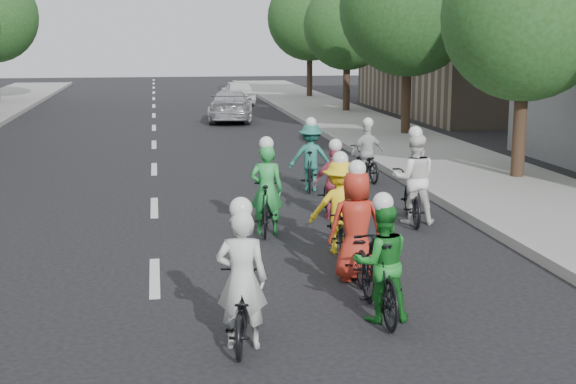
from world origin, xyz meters
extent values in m
plane|color=black|center=(0.00, 0.00, 0.00)|extent=(120.00, 120.00, 0.00)
cube|color=gray|center=(8.00, 10.00, 0.07)|extent=(4.00, 80.00, 0.15)
cube|color=#999993|center=(6.05, 10.00, 0.09)|extent=(0.18, 80.00, 0.18)
cube|color=gray|center=(16.00, 24.00, 4.00)|extent=(10.00, 14.00, 8.00)
cylinder|color=black|center=(8.80, 6.60, 1.14)|extent=(0.32, 0.32, 2.27)
sphere|color=#244115|center=(8.80, 6.60, 3.97)|extent=(4.00, 4.00, 4.00)
cylinder|color=black|center=(8.80, 15.60, 1.24)|extent=(0.32, 0.32, 2.48)
sphere|color=#244115|center=(8.80, 15.60, 4.53)|extent=(4.80, 4.80, 4.80)
cylinder|color=black|center=(8.80, 24.60, 1.14)|extent=(0.32, 0.32, 2.27)
sphere|color=#244115|center=(8.80, 24.60, 3.97)|extent=(4.00, 4.00, 4.00)
cylinder|color=black|center=(8.80, 33.60, 1.24)|extent=(0.32, 0.32, 2.48)
sphere|color=#244115|center=(8.80, 33.60, 4.53)|extent=(4.80, 4.80, 4.80)
imported|color=black|center=(1.00, -2.78, 0.40)|extent=(0.77, 1.59, 0.80)
imported|color=silver|center=(1.00, -2.88, 0.81)|extent=(0.64, 0.48, 1.61)
sphere|color=silver|center=(1.00, -2.88, 1.63)|extent=(0.26, 0.26, 0.26)
imported|color=black|center=(2.82, -2.18, 0.53)|extent=(0.53, 1.76, 1.05)
imported|color=#1B7C26|center=(2.82, -2.28, 0.75)|extent=(0.74, 0.58, 1.50)
sphere|color=silver|center=(2.82, -2.28, 1.52)|extent=(0.26, 0.26, 0.26)
imported|color=black|center=(3.03, 1.04, 0.44)|extent=(0.74, 1.74, 0.89)
imported|color=yellow|center=(3.03, 0.94, 0.77)|extent=(1.05, 0.66, 1.55)
sphere|color=silver|center=(3.03, 0.94, 1.57)|extent=(0.26, 0.26, 0.26)
imported|color=black|center=(3.49, 3.48, 0.48)|extent=(0.51, 1.61, 0.96)
imported|color=#C3455D|center=(3.49, 3.38, 0.72)|extent=(0.85, 0.38, 1.43)
sphere|color=silver|center=(3.49, 3.38, 1.45)|extent=(0.26, 0.26, 0.26)
imported|color=black|center=(2.92, -0.45, 0.44)|extent=(0.66, 1.69, 0.87)
imported|color=#B12B1C|center=(2.92, -0.55, 0.82)|extent=(0.82, 0.56, 1.63)
sphere|color=silver|center=(2.92, -0.55, 1.65)|extent=(0.26, 0.26, 0.26)
imported|color=black|center=(2.01, 2.47, 0.47)|extent=(0.69, 1.60, 0.93)
imported|color=green|center=(2.01, 2.37, 0.82)|extent=(0.65, 0.48, 1.63)
sphere|color=silver|center=(2.01, 2.37, 1.65)|extent=(0.26, 0.26, 0.26)
imported|color=black|center=(4.90, 2.90, 0.49)|extent=(0.96, 1.94, 0.98)
imported|color=white|center=(4.90, 2.80, 0.86)|extent=(0.94, 0.79, 1.72)
sphere|color=silver|center=(4.90, 2.80, 1.74)|extent=(0.26, 0.26, 0.26)
imported|color=black|center=(3.59, 6.43, 0.48)|extent=(0.75, 1.65, 0.95)
imported|color=#267262|center=(3.59, 6.33, 0.78)|extent=(1.10, 0.76, 1.56)
sphere|color=silver|center=(3.59, 6.33, 1.58)|extent=(0.26, 0.26, 0.26)
imported|color=black|center=(5.20, 7.42, 0.42)|extent=(0.69, 1.65, 0.84)
imported|color=silver|center=(5.20, 7.32, 0.71)|extent=(0.86, 0.42, 1.43)
sphere|color=silver|center=(5.20, 7.32, 1.45)|extent=(0.26, 0.26, 0.26)
imported|color=#BCBCC1|center=(3.20, 21.96, 0.64)|extent=(2.31, 4.60, 1.28)
imported|color=white|center=(4.32, 30.30, 0.64)|extent=(1.76, 3.86, 1.28)
camera|label=1|loc=(0.09, -11.60, 3.53)|focal=50.00mm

